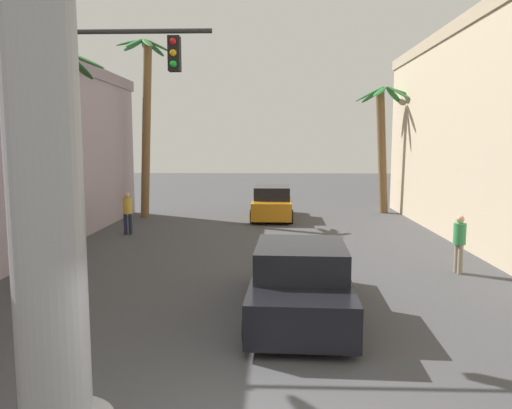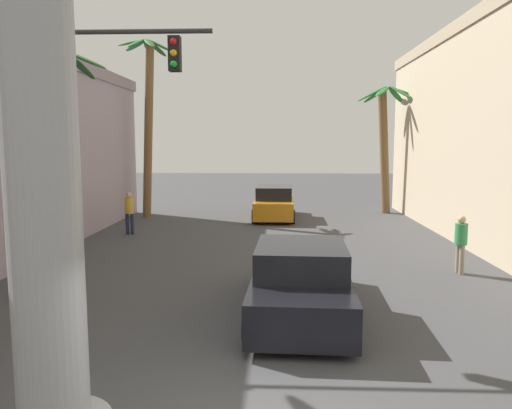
# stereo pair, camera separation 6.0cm
# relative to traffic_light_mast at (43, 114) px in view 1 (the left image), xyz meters

# --- Properties ---
(ground_plane) EXTENTS (88.90, 88.90, 0.00)m
(ground_plane) POSITION_rel_traffic_light_mast_xyz_m (4.48, 5.16, -4.22)
(ground_plane) COLOR #424244
(traffic_light_mast) EXTENTS (5.22, 0.32, 5.97)m
(traffic_light_mast) POSITION_rel_traffic_light_mast_xyz_m (0.00, 0.00, 0.00)
(traffic_light_mast) COLOR #333333
(traffic_light_mast) RESTS_ON ground
(car_lead) EXTENTS (2.26, 5.24, 1.56)m
(car_lead) POSITION_rel_traffic_light_mast_xyz_m (5.40, -0.01, -3.51)
(car_lead) COLOR black
(car_lead) RESTS_ON ground
(car_far) EXTENTS (2.00, 4.61, 1.56)m
(car_far) POSITION_rel_traffic_light_mast_xyz_m (4.75, 13.54, -3.48)
(car_far) COLOR black
(car_far) RESTS_ON ground
(palm_tree_far_right) EXTENTS (3.29, 2.94, 6.50)m
(palm_tree_far_right) POSITION_rel_traffic_light_mast_xyz_m (10.39, 15.51, -0.27)
(palm_tree_far_right) COLOR brown
(palm_tree_far_right) RESTS_ON ground
(palm_tree_mid_left) EXTENTS (3.26, 3.03, 6.70)m
(palm_tree_mid_left) POSITION_rel_traffic_light_mast_xyz_m (-2.17, 6.01, 0.26)
(palm_tree_mid_left) COLOR brown
(palm_tree_mid_left) RESTS_ON ground
(palm_tree_far_left) EXTENTS (2.61, 2.69, 8.60)m
(palm_tree_far_left) POSITION_rel_traffic_light_mast_xyz_m (-1.37, 13.81, 0.96)
(palm_tree_far_left) COLOR brown
(palm_tree_far_left) RESTS_ON ground
(pedestrian_far_left) EXTENTS (0.35, 0.35, 1.68)m
(pedestrian_far_left) POSITION_rel_traffic_light_mast_xyz_m (-0.97, 9.00, -3.23)
(pedestrian_far_left) COLOR #1E233F
(pedestrian_far_left) RESTS_ON ground
(pedestrian_mid_right) EXTENTS (0.39, 0.39, 1.64)m
(pedestrian_mid_right) POSITION_rel_traffic_light_mast_xyz_m (9.98, 3.43, -3.26)
(pedestrian_mid_right) COLOR gray
(pedestrian_mid_right) RESTS_ON ground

